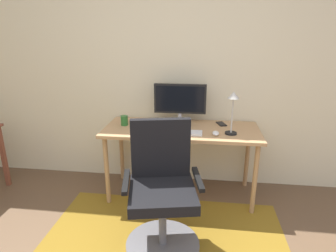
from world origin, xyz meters
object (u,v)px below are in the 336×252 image
(keyboard, at_px, (179,132))
(desk, at_px, (181,135))
(computer_mouse, at_px, (216,133))
(coffee_cup, at_px, (124,120))
(office_chair, at_px, (162,200))
(desk_lamp, at_px, (233,105))
(cell_phone, at_px, (221,124))
(monitor, at_px, (180,100))

(keyboard, bearing_deg, desk, 86.47)
(desk, xyz_separation_m, computer_mouse, (0.33, -0.15, 0.09))
(desk, distance_m, coffee_cup, 0.59)
(keyboard, relative_size, office_chair, 0.43)
(desk_lamp, bearing_deg, office_chair, -129.53)
(desk, relative_size, cell_phone, 10.80)
(cell_phone, bearing_deg, desk_lamp, -94.79)
(desk, height_order, keyboard, keyboard)
(monitor, height_order, cell_phone, monitor)
(computer_mouse, xyz_separation_m, coffee_cup, (-0.91, 0.18, 0.03))
(computer_mouse, height_order, desk_lamp, desk_lamp)
(desk, bearing_deg, computer_mouse, -25.01)
(desk, distance_m, keyboard, 0.17)
(coffee_cup, relative_size, desk_lamp, 0.25)
(desk, relative_size, monitor, 2.87)
(monitor, relative_size, coffee_cup, 5.36)
(cell_phone, distance_m, office_chair, 1.11)
(cell_phone, height_order, office_chair, office_chair)
(monitor, height_order, desk_lamp, monitor)
(computer_mouse, relative_size, coffee_cup, 1.06)
(monitor, distance_m, coffee_cup, 0.60)
(monitor, height_order, computer_mouse, monitor)
(computer_mouse, relative_size, cell_phone, 0.74)
(monitor, distance_m, computer_mouse, 0.53)
(desk, xyz_separation_m, desk_lamp, (0.47, -0.11, 0.35))
(keyboard, bearing_deg, cell_phone, 38.81)
(coffee_cup, xyz_separation_m, cell_phone, (0.97, 0.15, -0.04))
(coffee_cup, distance_m, office_chair, 1.01)
(monitor, distance_m, desk_lamp, 0.57)
(desk, relative_size, desk_lamp, 3.82)
(desk, relative_size, coffee_cup, 15.40)
(monitor, relative_size, keyboard, 1.22)
(monitor, distance_m, office_chair, 1.10)
(computer_mouse, relative_size, office_chair, 0.10)
(keyboard, xyz_separation_m, coffee_cup, (-0.57, 0.18, 0.04))
(keyboard, height_order, computer_mouse, computer_mouse)
(coffee_cup, height_order, desk_lamp, desk_lamp)
(computer_mouse, bearing_deg, keyboard, 179.50)
(office_chair, bearing_deg, desk_lamp, 39.00)
(coffee_cup, bearing_deg, desk_lamp, -7.30)
(desk, height_order, monitor, monitor)
(desk_lamp, bearing_deg, coffee_cup, 172.70)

